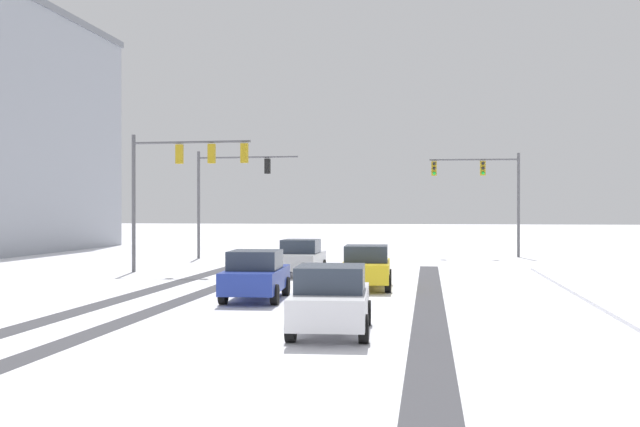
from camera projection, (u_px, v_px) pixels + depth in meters
wheel_track_left_lane at (106, 303)px, 23.17m from camera, size 0.84×33.81×0.01m
wheel_track_right_lane at (171, 305)px, 22.86m from camera, size 0.75×33.81×0.01m
wheel_track_center at (430, 310)px, 21.71m from camera, size 0.91×33.81×0.01m
traffic_signal_far_left at (226, 185)px, 44.48m from camera, size 6.29×0.56×6.50m
traffic_signal_near_left at (180, 171)px, 34.52m from camera, size 5.83×0.54×6.50m
traffic_signal_far_right at (487, 183)px, 46.12m from camera, size 5.58×0.70×6.50m
car_silver_lead at (301, 257)px, 33.07m from camera, size 1.85×4.11×1.62m
car_yellow_cab_second at (367, 267)px, 27.52m from camera, size 1.97×4.17×1.62m
car_blue_third at (256, 275)px, 24.06m from camera, size 2.01×4.19×1.62m
car_white_fourth at (331, 299)px, 17.51m from camera, size 2.02×4.19×1.62m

